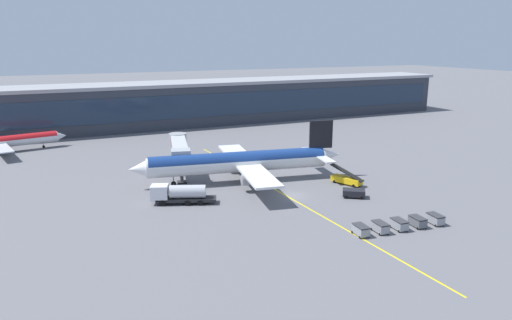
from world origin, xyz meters
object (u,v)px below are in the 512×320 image
main_airliner (240,162)px  baggage_cart_0 (361,230)px  fuel_tanker (179,194)px  baggage_cart_2 (399,224)px  baggage_cart_3 (417,222)px  belt_loader (347,179)px  baggage_cart_4 (435,219)px  pushback_tug (353,193)px  baggage_cart_1 (380,227)px  commuter_jet_far (2,142)px

main_airliner → baggage_cart_0: size_ratio=14.99×
fuel_tanker → baggage_cart_2: 35.54m
main_airliner → baggage_cart_3: 35.59m
belt_loader → baggage_cart_4: belt_loader is taller
pushback_tug → baggage_cart_1: baggage_cart_1 is taller
belt_loader → pushback_tug: (-3.50, -6.99, -0.14)m
fuel_tanker → pushback_tug: size_ratio=2.47×
fuel_tanker → pushback_tug: 30.12m
main_airliner → pushback_tug: bearing=-50.3°
main_airliner → baggage_cart_0: 31.97m
pushback_tug → baggage_cart_3: (0.48, -15.11, -0.07)m
baggage_cart_0 → baggage_cart_4: 12.80m
baggage_cart_1 → baggage_cart_3: size_ratio=1.00×
baggage_cart_2 → commuter_jet_far: 95.98m
pushback_tug → commuter_jet_far: bearing=131.8°
baggage_cart_0 → baggage_cart_3: (9.56, -0.86, 0.00)m
fuel_tanker → baggage_cart_1: fuel_tanker is taller
fuel_tanker → pushback_tug: fuel_tanker is taller
belt_loader → baggage_cart_2: (-6.22, -21.81, -0.21)m
belt_loader → commuter_jet_far: size_ratio=0.23×
belt_loader → baggage_cart_4: bearing=-89.6°
baggage_cart_1 → fuel_tanker: bearing=133.2°
fuel_tanker → baggage_cart_4: (32.21, -24.96, -0.96)m
baggage_cart_1 → baggage_cart_2: 3.20m
baggage_cart_1 → commuter_jet_far: 93.96m
fuel_tanker → pushback_tug: (28.54, -9.57, -0.90)m
belt_loader → commuter_jet_far: commuter_jet_far is taller
baggage_cart_3 → baggage_cart_0: bearing=174.9°
commuter_jet_far → belt_loader: bearing=-43.2°
baggage_cart_0 → baggage_cart_1: (3.19, -0.29, 0.00)m
baggage_cart_2 → baggage_cart_1: bearing=174.9°
baggage_cart_3 → commuter_jet_far: commuter_jet_far is taller
baggage_cart_0 → belt_loader: bearing=59.3°
belt_loader → pushback_tug: size_ratio=1.55×
pushback_tug → baggage_cart_1: 15.69m
baggage_cart_0 → commuter_jet_far: bearing=121.7°
belt_loader → baggage_cart_1: bearing=-113.6°
baggage_cart_1 → baggage_cart_0: bearing=174.9°
commuter_jet_far → baggage_cart_2: bearing=-55.3°
main_airliner → baggage_cart_2: (11.53, -31.96, -3.18)m
belt_loader → baggage_cart_4: 22.38m
fuel_tanker → main_airliner: bearing=27.9°
baggage_cart_2 → baggage_cart_4: 6.40m
baggage_cart_3 → baggage_cart_4: size_ratio=1.00×
fuel_tanker → baggage_cart_0: size_ratio=3.94×
baggage_cart_1 → baggage_cart_4: same height
main_airliner → fuel_tanker: bearing=-152.1°
baggage_cart_0 → baggage_cart_1: size_ratio=1.00×
baggage_cart_0 → commuter_jet_far: 92.01m
fuel_tanker → baggage_cart_0: 30.77m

